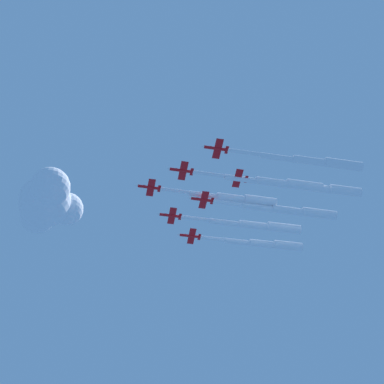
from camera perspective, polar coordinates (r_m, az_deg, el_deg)
name	(u,v)px	position (r m, az deg, el deg)	size (l,w,h in m)	color
jet_lead	(233,198)	(249.62, 3.64, -0.51)	(23.84, 53.23, 3.97)	red
jet_port_inner	(274,182)	(242.28, 7.31, 0.88)	(25.45, 56.77, 4.08)	red
jet_starboard_inner	(256,225)	(260.25, 5.69, -2.95)	(25.55, 56.04, 4.06)	red
jet_port_mid	(290,210)	(253.10, 8.73, -1.63)	(25.20, 56.42, 4.02)	red
jet_starboard_mid	(312,161)	(236.91, 10.64, 2.74)	(25.73, 57.24, 4.11)	red
jet_port_outer	(263,243)	(272.15, 6.38, -4.58)	(23.93, 50.85, 4.10)	red
jet_starboard_outer	(318,188)	(246.92, 11.15, 0.36)	(23.84, 51.61, 4.04)	red
cloud_puff	(48,201)	(290.33, -12.75, -0.78)	(37.65, 30.20, 25.45)	white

